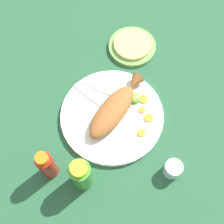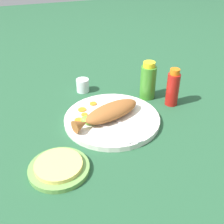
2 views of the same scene
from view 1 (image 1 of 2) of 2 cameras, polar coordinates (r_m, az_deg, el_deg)
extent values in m
plane|color=#235133|center=(0.99, 0.00, -0.90)|extent=(4.00, 4.00, 0.00)
cylinder|color=silver|center=(0.99, 0.00, -0.69)|extent=(0.33, 0.33, 0.02)
ellipsoid|color=#935628|center=(0.96, 0.00, 0.09)|extent=(0.22, 0.14, 0.05)
cone|color=#935628|center=(1.01, 4.09, 5.42)|extent=(0.06, 0.06, 0.04)
cube|color=silver|center=(0.99, -1.60, 0.70)|extent=(0.03, 0.11, 0.00)
cube|color=silver|center=(1.02, -5.33, 3.96)|extent=(0.03, 0.07, 0.00)
cube|color=silver|center=(1.00, 0.94, 2.53)|extent=(0.05, 0.11, 0.00)
cube|color=silver|center=(1.02, -3.54, 4.89)|extent=(0.04, 0.07, 0.00)
cylinder|color=orange|center=(0.96, 5.42, -3.81)|extent=(0.03, 0.03, 0.00)
cylinder|color=orange|center=(0.98, 6.70, -1.07)|extent=(0.03, 0.03, 0.00)
cylinder|color=orange|center=(0.99, 5.50, 0.41)|extent=(0.02, 0.02, 0.00)
cylinder|color=orange|center=(1.00, 5.71, 2.36)|extent=(0.03, 0.03, 0.00)
ellipsoid|color=#6BB233|center=(0.99, 4.20, 2.55)|extent=(0.04, 0.03, 0.02)
ellipsoid|color=#6BB233|center=(1.00, 3.48, 2.90)|extent=(0.04, 0.03, 0.02)
cylinder|color=#B21914|center=(0.90, -11.77, -9.58)|extent=(0.05, 0.05, 0.12)
cylinder|color=orange|center=(0.83, -12.70, -8.31)|extent=(0.03, 0.03, 0.02)
cylinder|color=#3D8428|center=(0.87, -5.62, -11.43)|extent=(0.06, 0.06, 0.13)
cylinder|color=yellow|center=(0.80, -6.09, -10.25)|extent=(0.04, 0.04, 0.02)
cylinder|color=silver|center=(0.93, 11.05, -10.19)|extent=(0.05, 0.05, 0.05)
cylinder|color=white|center=(0.94, 10.89, -10.41)|extent=(0.04, 0.04, 0.02)
cylinder|color=#6B9E4C|center=(1.12, 3.70, 11.86)|extent=(0.17, 0.17, 0.01)
cylinder|color=#E0C666|center=(1.11, 3.74, 12.26)|extent=(0.13, 0.13, 0.01)
camera|label=2|loc=(1.23, -15.55, 47.13)|focal=45.00mm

